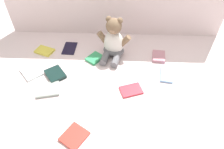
% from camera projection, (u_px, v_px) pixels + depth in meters
% --- Properties ---
extents(ground_plane, '(3.20, 3.20, 0.00)m').
position_uv_depth(ground_plane, '(113.00, 74.00, 1.23)').
color(ground_plane, silver).
extents(teddy_bear, '(0.22, 0.21, 0.26)m').
position_uv_depth(teddy_bear, '(114.00, 42.00, 1.30)').
color(teddy_bear, white).
rests_on(teddy_bear, ground_plane).
extents(book_case_0, '(0.09, 0.11, 0.02)m').
position_uv_depth(book_case_0, '(159.00, 56.00, 1.33)').
color(book_case_0, '#B97B88').
rests_on(book_case_0, ground_plane).
extents(book_case_1, '(0.14, 0.15, 0.01)m').
position_uv_depth(book_case_1, '(74.00, 136.00, 0.95)').
color(book_case_1, red).
rests_on(book_case_1, ground_plane).
extents(book_case_2, '(0.14, 0.12, 0.02)m').
position_uv_depth(book_case_2, '(48.00, 90.00, 1.14)').
color(book_case_2, '#919E95').
rests_on(book_case_2, ground_plane).
extents(book_case_4, '(0.09, 0.13, 0.01)m').
position_uv_depth(book_case_4, '(70.00, 48.00, 1.40)').
color(book_case_4, black).
rests_on(book_case_4, ground_plane).
extents(book_case_5, '(0.09, 0.15, 0.01)m').
position_uv_depth(book_case_5, '(167.00, 74.00, 1.23)').
color(book_case_5, '#87B4E7').
rests_on(book_case_5, ground_plane).
extents(book_case_6, '(0.16, 0.17, 0.01)m').
position_uv_depth(book_case_6, '(31.00, 71.00, 1.24)').
color(book_case_6, white).
rests_on(book_case_6, ground_plane).
extents(book_case_7, '(0.15, 0.15, 0.02)m').
position_uv_depth(book_case_7, '(55.00, 74.00, 1.22)').
color(book_case_7, black).
rests_on(book_case_7, ground_plane).
extents(book_case_8, '(0.13, 0.11, 0.01)m').
position_uv_depth(book_case_8, '(45.00, 51.00, 1.38)').
color(book_case_8, gold).
rests_on(book_case_8, ground_plane).
extents(book_case_9, '(0.14, 0.11, 0.01)m').
position_uv_depth(book_case_9, '(131.00, 90.00, 1.14)').
color(book_case_9, red).
rests_on(book_case_9, ground_plane).
extents(book_case_10, '(0.12, 0.13, 0.02)m').
position_uv_depth(book_case_10, '(95.00, 58.00, 1.32)').
color(book_case_10, '#319D5F').
rests_on(book_case_10, ground_plane).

